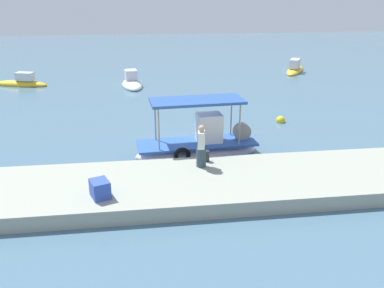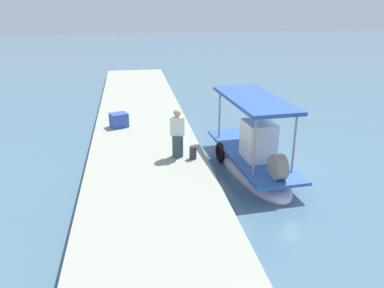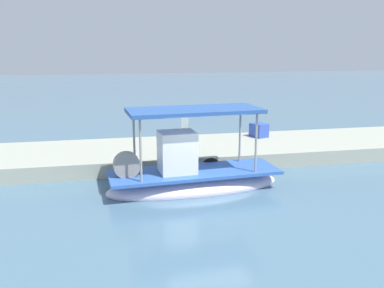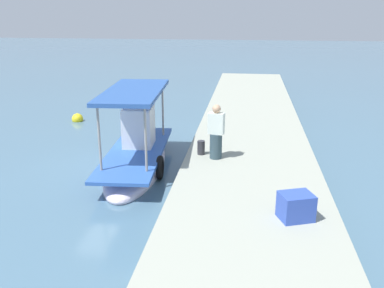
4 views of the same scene
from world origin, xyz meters
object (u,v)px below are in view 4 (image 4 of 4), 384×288
object	(u,v)px
mooring_bollard	(201,148)
marker_buoy	(78,119)
fisherman_near_bollard	(216,134)
cargo_crate	(296,206)
main_fishing_boat	(137,154)

from	to	relation	value
mooring_bollard	marker_buoy	world-z (taller)	mooring_bollard
fisherman_near_bollard	cargo_crate	size ratio (longest dim) A/B	2.41
main_fishing_boat	cargo_crate	xyz separation A→B (m)	(-4.03, -4.66, 0.40)
main_fishing_boat	marker_buoy	world-z (taller)	main_fishing_boat
fisherman_near_bollard	marker_buoy	xyz separation A→B (m)	(5.72, 6.89, -1.22)
main_fishing_boat	marker_buoy	bearing A→B (deg)	38.41
cargo_crate	marker_buoy	bearing A→B (deg)	43.46
mooring_bollard	cargo_crate	distance (m)	4.76
fisherman_near_bollard	mooring_bollard	distance (m)	0.79
fisherman_near_bollard	marker_buoy	bearing A→B (deg)	50.30
fisherman_near_bollard	mooring_bollard	xyz separation A→B (m)	(0.29, 0.49, -0.55)
marker_buoy	cargo_crate	bearing A→B (deg)	-136.54
cargo_crate	marker_buoy	world-z (taller)	cargo_crate
fisherman_near_bollard	marker_buoy	distance (m)	9.04
main_fishing_boat	mooring_bollard	xyz separation A→B (m)	(-0.02, -2.11, 0.32)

